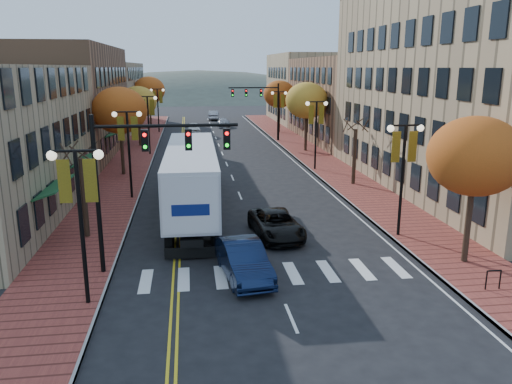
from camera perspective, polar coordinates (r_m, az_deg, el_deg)
name	(u,v)px	position (r m, az deg, el deg)	size (l,w,h in m)	color
ground	(281,294)	(20.51, 2.89, -11.58)	(200.00, 200.00, 0.00)	black
sidewalk_left	(134,157)	(51.71, -13.78, 3.87)	(4.00, 85.00, 0.15)	brown
sidewalk_right	(309,153)	(52.91, 6.04, 4.43)	(4.00, 85.00, 0.15)	brown
building_left_mid	(55,101)	(55.92, -22.04, 9.61)	(12.00, 24.00, 11.00)	brown
building_left_far	(97,95)	(80.41, -17.72, 10.49)	(12.00, 26.00, 9.50)	#9E8966
building_right_near	(493,87)	(40.65, 25.49, 10.81)	(15.00, 28.00, 15.00)	#997F5B
building_right_mid	(366,99)	(64.17, 12.51, 10.29)	(15.00, 24.00, 10.00)	brown
building_right_far	(321,88)	(85.12, 7.38, 11.69)	(15.00, 20.00, 11.00)	#9E8966
tree_left_a	(84,198)	(27.54, -19.04, -0.63)	(0.28, 0.28, 4.20)	#382619
tree_left_b	(120,110)	(42.65, -15.33, 8.98)	(4.48, 4.48, 7.21)	#382619
tree_left_c	(138,102)	(58.54, -13.34, 9.97)	(4.16, 4.16, 6.69)	#382619
tree_left_d	(149,90)	(76.43, -12.11, 11.32)	(4.61, 4.61, 7.42)	#382619
tree_right_a	(475,157)	(24.02, 23.77, 3.73)	(4.16, 4.16, 6.69)	#382619
tree_right_b	(354,157)	(38.83, 11.17, 3.99)	(0.28, 0.28, 4.20)	#382619
tree_right_c	(307,101)	(53.74, 5.80, 10.35)	(4.48, 4.48, 7.21)	#382619
tree_right_d	(279,94)	(69.39, 2.68, 11.10)	(4.35, 4.35, 7.00)	#382619
lamp_left_a	(79,197)	(19.15, -19.58, -0.59)	(1.96, 0.36, 6.05)	black
lamp_left_b	(128,138)	(34.70, -14.39, 6.05)	(1.96, 0.36, 6.05)	black
lamp_left_c	(148,114)	(52.51, -12.24, 8.76)	(1.96, 0.36, 6.05)	black
lamp_left_d	(158,102)	(70.42, -11.17, 10.09)	(1.96, 0.36, 6.05)	black
lamp_right_a	(403,158)	(26.94, 16.50, 3.70)	(1.96, 0.36, 6.05)	black
lamp_right_b	(316,122)	(43.81, 6.89, 7.98)	(1.96, 0.36, 6.05)	black
lamp_right_c	(279,106)	(61.33, 2.64, 9.78)	(1.96, 0.36, 6.05)	black
traffic_mast_near	(142,164)	(21.61, -12.90, 3.19)	(6.10, 0.35, 7.00)	black
traffic_mast_far	(262,101)	(60.95, 0.74, 10.36)	(6.10, 0.34, 7.00)	black
semi_truck	(192,173)	(31.02, -7.36, 2.13)	(3.03, 17.25, 4.30)	black
navy_sedan	(244,260)	(21.74, -1.44, -7.77)	(1.66, 4.77, 1.57)	#0C1732
black_suv	(276,224)	(26.83, 2.31, -3.68)	(2.30, 5.00, 1.39)	black
car_far_white	(194,128)	(70.08, -7.11, 7.28)	(1.68, 4.17, 1.42)	white
car_far_silver	(224,123)	(76.53, -3.73, 7.87)	(1.79, 4.40, 1.28)	#96959C
car_far_oncoming	(214,115)	(87.78, -4.84, 8.74)	(1.64, 4.71, 1.55)	#9999A0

